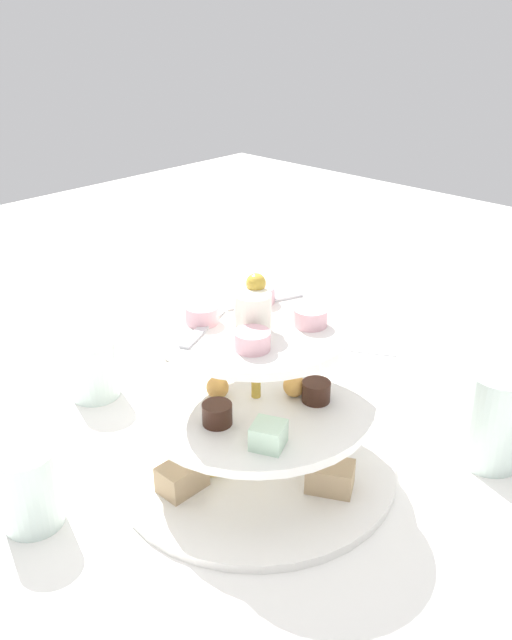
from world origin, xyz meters
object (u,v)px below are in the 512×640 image
Objects in this scene: tiered_serving_stand at (256,414)px; water_glass_mid_back at (29,488)px; teacup_with_saucer at (183,344)px; water_glass_short_left at (93,369)px; butter_knife_right at (339,347)px; water_glass_tall_right at (495,419)px.

tiered_serving_stand is 0.24m from water_glass_mid_back.
tiered_serving_stand is 3.42× the size of teacup_with_saucer.
butter_knife_right is at bearing 154.57° from water_glass_short_left.
water_glass_tall_right reaches higher than water_glass_mid_back.
butter_knife_right is at bearing 141.20° from teacup_with_saucer.
tiered_serving_stand is 3.89× the size of water_glass_short_left.
water_glass_mid_back is (0.33, 0.15, 0.02)m from teacup_with_saucer.
water_glass_tall_right is (-0.19, 0.18, -0.02)m from tiered_serving_stand.
water_glass_mid_back is at bearing 40.94° from water_glass_short_left.
water_glass_tall_right is at bearing 100.33° from teacup_with_saucer.
water_glass_short_left is 0.47× the size of butter_knife_right.
water_glass_tall_right is 1.25× the size of teacup_with_saucer.
water_glass_tall_right is 1.32× the size of water_glass_mid_back.
tiered_serving_stand is at bearing 154.04° from water_glass_mid_back.
water_glass_mid_back is at bearing 24.45° from teacup_with_saucer.
water_glass_mid_back is (0.41, -0.28, -0.01)m from water_glass_tall_right.
tiered_serving_stand is 3.61× the size of water_glass_mid_back.
water_glass_tall_right is at bearing 131.14° from butter_knife_right.
tiered_serving_stand is 0.27m from water_glass_tall_right.
water_glass_tall_right is 0.66× the size of butter_knife_right.
water_glass_short_left reaches higher than butter_knife_right.
butter_knife_right is 1.99× the size of water_glass_mid_back.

